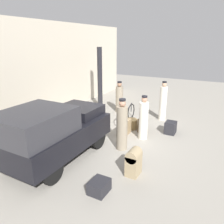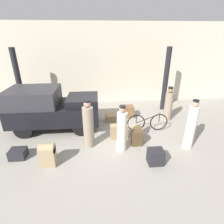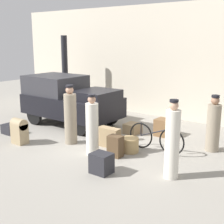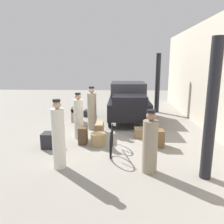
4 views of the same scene
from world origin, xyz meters
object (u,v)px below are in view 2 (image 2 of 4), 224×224
object	(u,v)px
porter_standing_middle	(168,105)
suitcase_tan_flat	(18,154)
trunk_barrel_dark	(48,154)
trunk_wicker_pale	(119,132)
porter_carrying_trunk	(88,126)
trunk_large_brown	(156,157)
trunk_umber_medium	(137,138)
wicker_basket	(137,132)
truck	(51,107)
bicycle	(148,122)
suitcase_black_upright	(129,111)
porter_with_bicycle	(122,130)
conductor_in_dark_uniform	(191,126)
suitcase_small_leather	(111,117)

from	to	relation	value
porter_standing_middle	suitcase_tan_flat	xyz separation A→B (m)	(-6.07, -2.46, -0.58)
trunk_barrel_dark	trunk_wicker_pale	world-z (taller)	trunk_barrel_dark
porter_carrying_trunk	suitcase_tan_flat	xyz separation A→B (m)	(-2.35, -0.52, -0.67)
trunk_large_brown	porter_carrying_trunk	bearing A→B (deg)	151.41
trunk_umber_medium	trunk_large_brown	xyz separation A→B (m)	(0.37, -1.07, -0.05)
wicker_basket	trunk_wicker_pale	world-z (taller)	trunk_wicker_pale
porter_carrying_trunk	trunk_barrel_dark	world-z (taller)	porter_carrying_trunk
truck	bicycle	xyz separation A→B (m)	(4.07, -0.65, -0.58)
wicker_basket	suitcase_black_upright	bearing A→B (deg)	89.49
porter_carrying_trunk	truck	bearing A→B (deg)	135.96
porter_standing_middle	trunk_wicker_pale	size ratio (longest dim) A/B	2.34
wicker_basket	trunk_wicker_pale	xyz separation A→B (m)	(-0.72, -0.02, 0.09)
trunk_barrel_dark	trunk_umber_medium	bearing A→B (deg)	16.18
porter_with_bicycle	suitcase_tan_flat	world-z (taller)	porter_with_bicycle
bicycle	trunk_barrel_dark	distance (m)	4.14
trunk_umber_medium	trunk_wicker_pale	xyz separation A→B (m)	(-0.61, 0.52, 0.00)
porter_with_bicycle	trunk_umber_medium	distance (m)	0.82
suitcase_tan_flat	trunk_wicker_pale	world-z (taller)	trunk_wicker_pale
porter_with_bicycle	trunk_barrel_dark	world-z (taller)	porter_with_bicycle
porter_with_bicycle	conductor_in_dark_uniform	xyz separation A→B (m)	(2.43, -0.06, 0.08)
bicycle	trunk_wicker_pale	distance (m)	1.38
bicycle	porter_carrying_trunk	xyz separation A→B (m)	(-2.44, -0.93, 0.44)
trunk_large_brown	suitcase_black_upright	bearing A→B (deg)	93.85
truck	porter_with_bicycle	bearing A→B (deg)	-34.58
bicycle	suitcase_black_upright	world-z (taller)	bicycle
porter_with_bicycle	trunk_wicker_pale	bearing A→B (deg)	90.10
porter_standing_middle	bicycle	bearing A→B (deg)	-141.37
suitcase_tan_flat	trunk_wicker_pale	bearing A→B (deg)	15.02
trunk_barrel_dark	suitcase_tan_flat	distance (m)	1.22
wicker_basket	trunk_wicker_pale	bearing A→B (deg)	-178.58
bicycle	suitcase_small_leather	distance (m)	1.85
wicker_basket	trunk_large_brown	xyz separation A→B (m)	(0.26, -1.61, 0.04)
conductor_in_dark_uniform	trunk_umber_medium	xyz separation A→B (m)	(-1.82, 0.31, -0.56)
trunk_barrel_dark	suitcase_tan_flat	bearing A→B (deg)	157.93
porter_carrying_trunk	suitcase_black_upright	xyz separation A→B (m)	(1.90, 2.40, -0.55)
suitcase_black_upright	truck	bearing A→B (deg)	-166.93
porter_with_bicycle	bicycle	bearing A→B (deg)	44.72
truck	trunk_large_brown	distance (m)	4.72
trunk_wicker_pale	bicycle	bearing A→B (deg)	21.28
wicker_basket	conductor_in_dark_uniform	distance (m)	2.01
suitcase_tan_flat	bicycle	bearing A→B (deg)	16.75
bicycle	suitcase_small_leather	xyz separation A→B (m)	(-1.49, 1.07, -0.22)
porter_standing_middle	trunk_wicker_pale	world-z (taller)	porter_standing_middle
conductor_in_dark_uniform	suitcase_black_upright	size ratio (longest dim) A/B	3.26
porter_standing_middle	suitcase_small_leather	distance (m)	2.82
suitcase_tan_flat	trunk_wicker_pale	size ratio (longest dim) A/B	0.74
trunk_barrel_dark	trunk_large_brown	world-z (taller)	trunk_barrel_dark
truck	trunk_umber_medium	xyz separation A→B (m)	(3.39, -1.67, -0.68)
suitcase_tan_flat	trunk_barrel_dark	bearing A→B (deg)	-22.07
suitcase_black_upright	trunk_wicker_pale	xyz separation A→B (m)	(-0.74, -1.97, 0.01)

